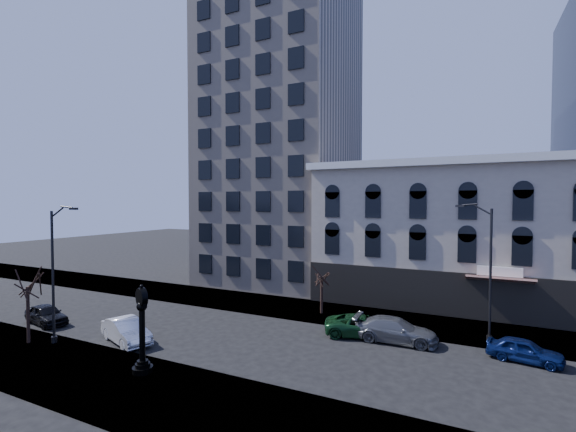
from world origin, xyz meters
The scene contains 15 objects.
ground centered at (0.00, 0.00, 0.00)m, with size 160.00×160.00×0.00m, color black.
sidewalk_far centered at (0.00, 8.00, 0.06)m, with size 160.00×6.00×0.12m, color gray.
sidewalk_near centered at (0.00, -8.00, 0.06)m, with size 160.00×6.00×0.12m, color gray.
cream_tower centered at (-6.11, 18.88, 19.32)m, with size 15.90×15.40×42.50m.
victorian_row centered at (12.00, 15.89, 6.00)m, with size 22.60×11.19×12.50m.
street_clock centered at (-1.29, -6.72, 2.20)m, with size 1.05×1.05×4.61m.
street_lamp_near centered at (-8.98, -5.95, 6.78)m, with size 2.29×0.44×8.83m.
street_lamp_far centered at (14.59, 6.25, 6.90)m, with size 2.27×0.87×8.98m.
bare_tree_near centered at (-11.09, -6.70, 4.44)m, with size 3.33×3.33×5.71m.
bare_tree_far centered at (3.34, 7.45, 3.35)m, with size 2.50×2.50×4.29m.
car_near_a centered at (-14.19, -3.62, 0.71)m, with size 1.67×4.16×1.42m, color black.
car_near_b centered at (-5.80, -3.77, 0.75)m, with size 1.59×4.57×1.51m, color silver.
car_far_a centered at (7.59, 3.93, 0.70)m, with size 2.31×5.02×1.39m, color #143F1E.
car_far_b centered at (9.77, 3.82, 0.76)m, with size 2.14×5.27×1.53m, color #595B60.
car_far_c centered at (16.90, 3.79, 0.65)m, with size 1.54×3.83×1.31m, color #0C194C.
Camera 1 is at (14.12, -21.27, 8.98)m, focal length 24.00 mm.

